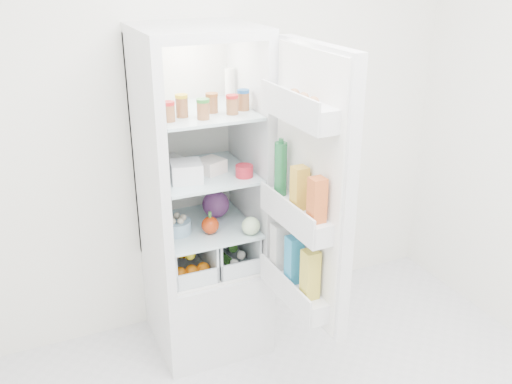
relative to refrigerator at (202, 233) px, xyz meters
name	(u,v)px	position (x,y,z in m)	size (l,w,h in m)	color
room_walls	(373,127)	(0.20, -1.25, 0.93)	(3.02, 3.02, 2.61)	white
refrigerator	(202,233)	(0.00, 0.00, 0.00)	(0.60, 0.60, 1.80)	silver
shelf_low	(205,226)	(0.00, -0.06, 0.07)	(0.49, 0.53, 0.01)	silver
shelf_mid	(203,173)	(0.00, -0.06, 0.38)	(0.49, 0.53, 0.01)	silver
shelf_top	(200,112)	(0.00, -0.06, 0.71)	(0.49, 0.53, 0.01)	silver
crisper_left	(184,251)	(-0.12, -0.06, -0.06)	(0.23, 0.46, 0.22)	silver
crisper_right	(226,243)	(0.12, -0.06, -0.06)	(0.23, 0.46, 0.22)	silver
condiment_jars	(207,107)	(0.00, -0.17, 0.76)	(0.46, 0.16, 0.08)	#B21919
squeeze_bottle	(230,85)	(0.21, 0.06, 0.81)	(0.05, 0.05, 0.17)	white
tub_white	(186,172)	(-0.12, -0.15, 0.44)	(0.15, 0.15, 0.10)	white
tub_cream	(211,166)	(0.04, -0.09, 0.43)	(0.12, 0.12, 0.07)	white
tin_red	(244,171)	(0.17, -0.22, 0.42)	(0.09, 0.09, 0.06)	red
foil_tray	(167,162)	(-0.15, 0.11, 0.41)	(0.17, 0.13, 0.04)	silver
red_cabbage	(216,204)	(0.09, 0.01, 0.16)	(0.15, 0.15, 0.15)	#5D205F
bell_pepper	(210,225)	(-0.01, -0.17, 0.13)	(0.09, 0.09, 0.09)	#B62E0B
mushroom_bowl	(177,227)	(-0.17, -0.10, 0.12)	(0.15, 0.15, 0.07)	#8CB4D1
salad_bag	(251,226)	(0.18, -0.27, 0.13)	(0.10, 0.10, 0.10)	beige
citrus_pile	(186,260)	(-0.13, -0.12, -0.07)	(0.20, 0.24, 0.16)	orange
veg_pile	(227,250)	(0.13, -0.06, -0.10)	(0.16, 0.30, 0.10)	#234B19
fridge_door	(308,195)	(0.31, -0.64, 0.43)	(0.19, 0.60, 1.30)	silver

